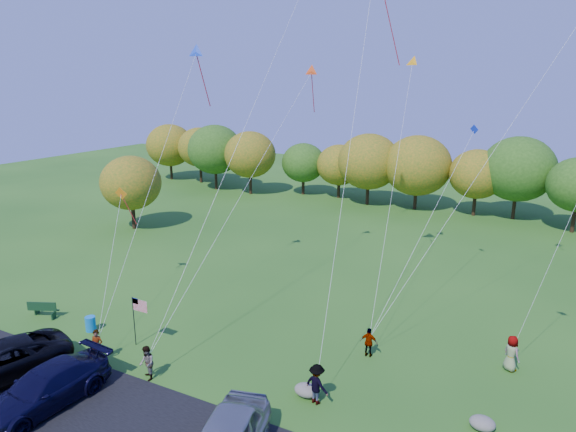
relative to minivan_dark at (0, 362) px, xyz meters
name	(u,v)px	position (x,y,z in m)	size (l,w,h in m)	color
ground	(210,388)	(9.06, 4.00, -0.92)	(140.00, 140.00, 0.00)	#265919
treeline	(453,173)	(12.82, 39.90, 3.74)	(75.85, 27.75, 8.26)	#342112
minivan_dark	(0,362)	(0.00, 0.00, 0.00)	(2.85, 6.17, 1.72)	black
minivan_navy	(46,388)	(3.67, -0.40, -0.02)	(2.34, 5.75, 1.67)	black
flyer_a	(97,346)	(2.80, 3.20, -0.05)	(0.64, 0.42, 1.74)	#4C4C59
flyer_b	(147,363)	(6.05, 3.20, -0.08)	(0.82, 0.64, 1.68)	#4C4C59
flyer_c	(317,384)	(13.84, 5.24, 0.00)	(1.18, 0.68, 1.83)	#4C4C59
flyer_d	(369,342)	(14.55, 10.04, -0.14)	(0.91, 0.38, 1.55)	#4C4C59
flyer_e	(511,353)	(21.05, 12.01, -0.02)	(0.88, 0.57, 1.79)	#4C4C59
park_bench	(43,309)	(-4.05, 5.33, -0.40)	(1.72, 0.97, 0.97)	#13351B
trash_barrel	(91,324)	(-0.18, 5.40, -0.49)	(0.56, 0.56, 0.85)	blue
flag_assembly	(137,310)	(3.50, 5.39, 1.16)	(1.01, 0.66, 2.74)	black
boulder_near	(307,390)	(13.23, 5.49, -0.63)	(1.13, 0.89, 0.57)	gray
boulder_far	(482,423)	(20.49, 6.77, -0.65)	(1.03, 0.85, 0.53)	gray
kites_aloft	(356,13)	(10.41, 17.62, 16.53)	(26.57, 11.18, 18.88)	#F31B3C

